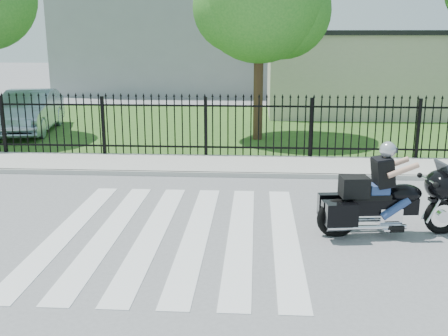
{
  "coord_description": "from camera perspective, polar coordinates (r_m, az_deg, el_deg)",
  "views": [
    {
      "loc": [
        1.45,
        -8.84,
        3.5
      ],
      "look_at": [
        0.84,
        0.98,
        1.0
      ],
      "focal_mm": 42.0,
      "sensor_mm": 36.0,
      "label": 1
    }
  ],
  "objects": [
    {
      "name": "iron_fence",
      "position": [
        15.13,
        -2.0,
        4.36
      ],
      "size": [
        26.0,
        0.04,
        1.8
      ],
      "color": "black",
      "rests_on": "ground"
    },
    {
      "name": "ground",
      "position": [
        9.61,
        -5.41,
        -7.16
      ],
      "size": [
        120.0,
        120.0,
        0.0
      ],
      "primitive_type": "plane",
      "color": "slate",
      "rests_on": "ground"
    },
    {
      "name": "parked_car",
      "position": [
        20.62,
        -20.44,
        5.8
      ],
      "size": [
        2.35,
        4.85,
        1.53
      ],
      "primitive_type": "imported",
      "rotation": [
        0.0,
        0.0,
        0.16
      ],
      "color": "#97ABBE",
      "rests_on": "grass_strip"
    },
    {
      "name": "sidewalk",
      "position": [
        14.33,
        -2.35,
        0.35
      ],
      "size": [
        40.0,
        2.0,
        0.12
      ],
      "primitive_type": "cube",
      "color": "#ADAAA3",
      "rests_on": "ground"
    },
    {
      "name": "grass_strip",
      "position": [
        21.17,
        -0.41,
        4.76
      ],
      "size": [
        40.0,
        12.0,
        0.02
      ],
      "primitive_type": "cube",
      "color": "#28501B",
      "rests_on": "ground"
    },
    {
      "name": "building_low_roof",
      "position": [
        25.45,
        16.66,
        13.89
      ],
      "size": [
        10.2,
        6.2,
        0.2
      ],
      "primitive_type": "cube",
      "color": "black",
      "rests_on": "building_low"
    },
    {
      "name": "curb",
      "position": [
        13.37,
        -2.79,
        -0.68
      ],
      "size": [
        40.0,
        0.12,
        0.12
      ],
      "primitive_type": "cube",
      "color": "#ADAAA3",
      "rests_on": "ground"
    },
    {
      "name": "crosswalk",
      "position": [
        9.61,
        -5.41,
        -7.12
      ],
      "size": [
        5.0,
        5.5,
        0.01
      ],
      "primitive_type": null,
      "color": "silver",
      "rests_on": "ground"
    },
    {
      "name": "building_low",
      "position": [
        25.51,
        16.36,
        9.75
      ],
      "size": [
        10.0,
        6.0,
        3.5
      ],
      "primitive_type": "cube",
      "color": "beige",
      "rests_on": "ground"
    },
    {
      "name": "motorcycle_rider",
      "position": [
        9.75,
        17.34,
        -2.99
      ],
      "size": [
        2.64,
        1.03,
        1.75
      ],
      "rotation": [
        0.0,
        0.0,
        0.12
      ],
      "color": "black",
      "rests_on": "ground"
    }
  ]
}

